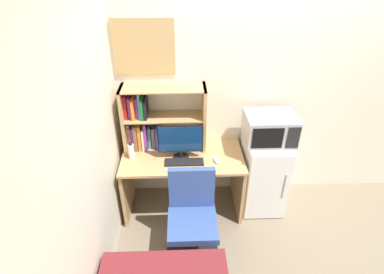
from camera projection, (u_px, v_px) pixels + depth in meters
name	position (u px, v px, depth m)	size (l,w,h in m)	color
wall_back	(301.00, 92.00, 3.26)	(6.40, 0.04, 2.60)	silver
wall_left	(65.00, 202.00, 1.82)	(0.04, 4.40, 2.60)	silver
desk	(183.00, 172.00, 3.32)	(1.30, 0.68, 0.74)	tan
hutch_bookshelf	(151.00, 120.00, 3.20)	(0.88, 0.29, 0.70)	tan
monitor	(180.00, 141.00, 3.06)	(0.46, 0.17, 0.39)	black
keyboard	(184.00, 162.00, 3.09)	(0.40, 0.12, 0.02)	black
computer_mouse	(216.00, 160.00, 3.11)	(0.06, 0.11, 0.03)	silver
water_bottle	(131.00, 151.00, 3.12)	(0.06, 0.06, 0.19)	silver
mini_fridge	(263.00, 174.00, 3.42)	(0.46, 0.56, 0.90)	white
microwave	(270.00, 128.00, 3.11)	(0.51, 0.41, 0.30)	#ADADB2
desk_chair	(192.00, 222.00, 2.87)	(0.53, 0.53, 0.92)	black
wall_corkboard	(144.00, 47.00, 2.91)	(0.61, 0.02, 0.54)	tan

